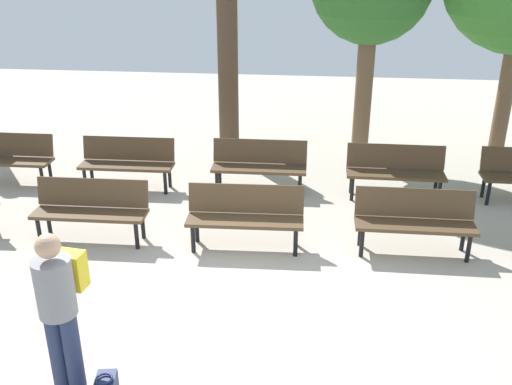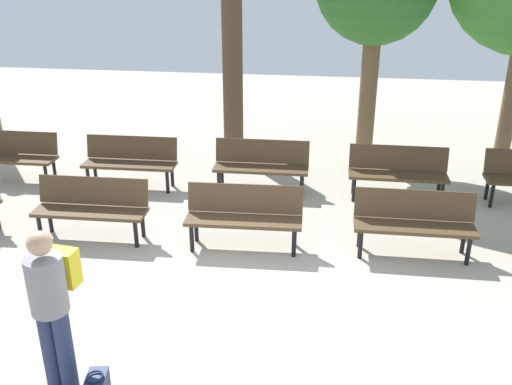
# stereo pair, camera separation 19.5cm
# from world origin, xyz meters

# --- Properties ---
(ground_plane) EXTENTS (26.37, 26.37, 0.00)m
(ground_plane) POSITION_xyz_m (0.00, 0.00, 0.00)
(ground_plane) COLOR #B2A899
(bench_r0_c1) EXTENTS (1.61, 0.52, 0.87)m
(bench_r0_c1) POSITION_xyz_m (-2.27, 1.52, 0.50)
(bench_r0_c1) COLOR #4C3823
(bench_r0_c1) RESTS_ON ground_plane
(bench_r0_c2) EXTENTS (1.62, 0.55, 0.87)m
(bench_r0_c2) POSITION_xyz_m (-0.08, 1.55, 0.50)
(bench_r0_c2) COLOR #4C3823
(bench_r0_c2) RESTS_ON ground_plane
(bench_r0_c3) EXTENTS (1.60, 0.49, 0.87)m
(bench_r0_c3) POSITION_xyz_m (2.22, 1.66, 0.50)
(bench_r0_c3) COLOR #4C3823
(bench_r0_c3) RESTS_ON ground_plane
(bench_r1_c0) EXTENTS (1.61, 0.50, 0.87)m
(bench_r1_c0) POSITION_xyz_m (-4.55, 3.43, 0.50)
(bench_r1_c0) COLOR #4C3823
(bench_r1_c0) RESTS_ON ground_plane
(bench_r1_c1) EXTENTS (1.61, 0.51, 0.87)m
(bench_r1_c1) POSITION_xyz_m (-2.37, 3.43, 0.50)
(bench_r1_c1) COLOR #4C3823
(bench_r1_c1) RESTS_ON ground_plane
(bench_r1_c2) EXTENTS (1.61, 0.51, 0.87)m
(bench_r1_c2) POSITION_xyz_m (-0.10, 3.55, 0.50)
(bench_r1_c2) COLOR #4C3823
(bench_r1_c2) RESTS_ON ground_plane
(bench_r1_c3) EXTENTS (1.60, 0.48, 0.87)m
(bench_r1_c3) POSITION_xyz_m (2.17, 3.53, 0.50)
(bench_r1_c3) COLOR #4C3823
(bench_r1_c3) RESTS_ON ground_plane
(tree_0) EXTENTS (0.40, 0.40, 3.19)m
(tree_0) POSITION_xyz_m (-0.94, 5.62, 1.60)
(tree_0) COLOR #4C3A28
(tree_0) RESTS_ON ground_plane
(visitor_with_backpack) EXTENTS (0.38, 0.56, 1.65)m
(visitor_with_backpack) POSITION_xyz_m (-1.37, -1.40, 0.94)
(visitor_with_backpack) COLOR navy
(visitor_with_backpack) RESTS_ON ground_plane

